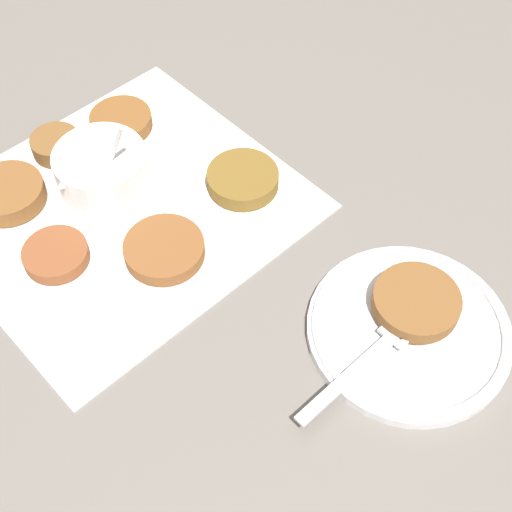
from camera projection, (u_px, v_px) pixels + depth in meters
The scene contains 12 objects.
ground_plane at pixel (116, 229), 0.77m from camera, with size 4.00×4.00×0.00m, color #605B56.
napkin at pixel (123, 208), 0.79m from camera, with size 0.38×0.36×0.00m.
sauce_bowl at pixel (102, 174), 0.78m from camera, with size 0.11×0.10×0.11m.
fritter_0 at pixel (243, 179), 0.80m from camera, with size 0.08×0.08×0.02m.
fritter_1 at pixel (164, 249), 0.74m from camera, with size 0.09×0.09×0.02m.
fritter_2 at pixel (121, 121), 0.86m from camera, with size 0.07×0.07×0.02m.
fritter_3 at pixel (8, 193), 0.79m from camera, with size 0.08×0.08×0.02m.
fritter_4 at pixel (56, 145), 0.83m from camera, with size 0.06×0.06×0.02m.
fritter_5 at pixel (56, 255), 0.74m from camera, with size 0.07×0.07×0.01m.
serving_plate at pixel (409, 329), 0.69m from camera, with size 0.20×0.20×0.02m.
fritter_on_plate at pixel (416, 302), 0.69m from camera, with size 0.09×0.09×0.02m.
fork at pixel (388, 341), 0.67m from camera, with size 0.20×0.04×0.00m.
Camera 1 is at (0.26, 0.44, 0.60)m, focal length 50.00 mm.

